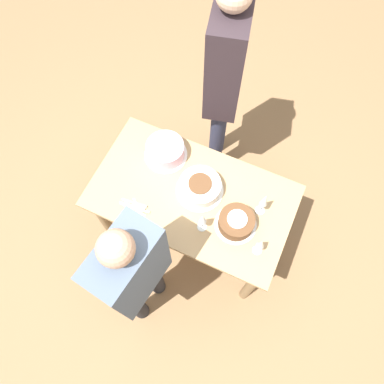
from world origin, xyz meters
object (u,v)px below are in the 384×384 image
(cake_front_chocolate, at_px, (236,222))
(wine_glass_near, at_px, (264,201))
(wine_glass_far, at_px, (261,244))
(cake_back_decorated, at_px, (165,151))
(person_cutting, at_px, (134,274))
(wine_glass_extra, at_px, (203,219))
(cake_center_white, at_px, (200,187))
(person_watching, at_px, (225,76))

(cake_front_chocolate, distance_m, wine_glass_near, 0.22)
(wine_glass_far, bearing_deg, cake_back_decorated, 155.38)
(wine_glass_far, height_order, person_cutting, person_cutting)
(cake_front_chocolate, height_order, cake_back_decorated, cake_back_decorated)
(wine_glass_extra, bearing_deg, wine_glass_far, 0.44)
(wine_glass_near, xyz_separation_m, person_cutting, (-0.50, -0.70, -0.01))
(cake_center_white, height_order, wine_glass_near, wine_glass_near)
(wine_glass_near, bearing_deg, person_cutting, -125.37)
(wine_glass_extra, bearing_deg, person_watching, 105.39)
(cake_center_white, height_order, cake_front_chocolate, cake_front_chocolate)
(cake_front_chocolate, bearing_deg, person_watching, 118.32)
(cake_front_chocolate, relative_size, wine_glass_near, 1.10)
(cake_center_white, relative_size, cake_back_decorated, 1.06)
(cake_center_white, bearing_deg, wine_glass_extra, -62.66)
(wine_glass_extra, distance_m, person_cutting, 0.50)
(wine_glass_far, bearing_deg, wine_glass_extra, -179.56)
(cake_front_chocolate, bearing_deg, wine_glass_near, 55.59)
(cake_front_chocolate, xyz_separation_m, wine_glass_far, (0.18, -0.10, 0.08))
(wine_glass_near, xyz_separation_m, person_watching, (-0.53, 0.65, 0.15))
(wine_glass_near, height_order, wine_glass_extra, wine_glass_near)
(wine_glass_far, xyz_separation_m, person_cutting, (-0.58, -0.46, 0.02))
(person_cutting, xyz_separation_m, person_watching, (-0.03, 1.35, 0.16))
(person_watching, bearing_deg, wine_glass_near, 25.59)
(person_cutting, bearing_deg, cake_front_chocolate, -27.69)
(cake_center_white, bearing_deg, person_watching, 101.08)
(cake_back_decorated, distance_m, wine_glass_near, 0.73)
(person_cutting, bearing_deg, wine_glass_extra, -17.29)
(person_watching, bearing_deg, person_cutting, -12.57)
(cake_center_white, distance_m, person_cutting, 0.69)
(wine_glass_far, height_order, wine_glass_extra, wine_glass_extra)
(wine_glass_near, relative_size, person_watching, 0.13)
(cake_back_decorated, distance_m, person_watching, 0.62)
(wine_glass_far, bearing_deg, cake_front_chocolate, 151.58)
(cake_front_chocolate, bearing_deg, person_cutting, -125.63)
(cake_center_white, xyz_separation_m, wine_glass_extra, (0.11, -0.22, 0.09))
(cake_back_decorated, bearing_deg, cake_front_chocolate, -23.45)
(cake_back_decorated, xyz_separation_m, person_watching, (0.18, 0.53, 0.25))
(wine_glass_far, xyz_separation_m, wine_glass_extra, (-0.36, -0.00, 0.01))
(wine_glass_near, bearing_deg, wine_glass_far, -73.21)
(wine_glass_near, height_order, person_cutting, person_cutting)
(cake_back_decorated, bearing_deg, person_cutting, -75.19)
(cake_center_white, relative_size, person_watching, 0.17)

